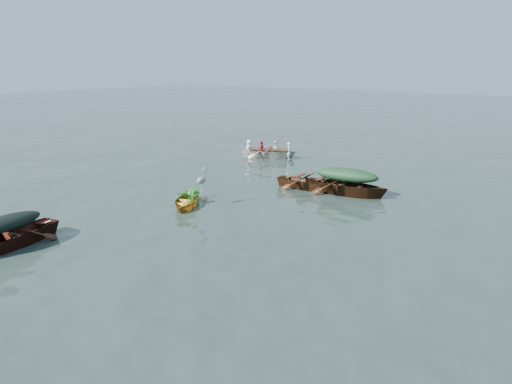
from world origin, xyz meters
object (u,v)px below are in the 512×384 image
dark_covered_boat (8,247)px  heron (202,184)px  yellow_dinghy (186,206)px  open_wooden_boat (311,190)px  rowed_boat (269,158)px  green_tarp_boat (346,195)px

dark_covered_boat → heron: 6.33m
yellow_dinghy → open_wooden_boat: (2.28, 4.59, 0.00)m
dark_covered_boat → rowed_boat: size_ratio=1.00×
yellow_dinghy → rowed_boat: (-2.89, 9.00, 0.00)m
green_tarp_boat → rowed_boat: bearing=51.4°
yellow_dinghy → green_tarp_boat: green_tarp_boat is taller
rowed_boat → heron: 9.33m
open_wooden_boat → heron: (-1.84, -4.26, 0.80)m
yellow_dinghy → green_tarp_boat: 6.03m
heron → rowed_boat: bearing=79.7°
rowed_boat → heron: size_ratio=4.33×
open_wooden_boat → heron: bearing=151.5°
green_tarp_boat → heron: size_ratio=4.82×
dark_covered_boat → heron: bearing=66.7°
yellow_dinghy → open_wooden_boat: 5.13m
open_wooden_boat → heron: heron is taller
dark_covered_boat → open_wooden_boat: size_ratio=1.00×
yellow_dinghy → heron: 0.97m
yellow_dinghy → dark_covered_boat: dark_covered_boat is taller
green_tarp_boat → rowed_boat: green_tarp_boat is taller
dark_covered_boat → green_tarp_boat: (4.77, 10.51, 0.00)m
yellow_dinghy → dark_covered_boat: size_ratio=0.66×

